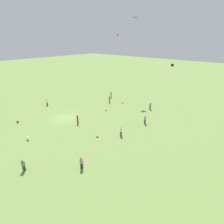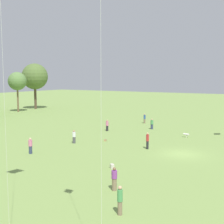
# 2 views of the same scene
# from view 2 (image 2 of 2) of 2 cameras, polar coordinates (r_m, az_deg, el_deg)

# --- Properties ---
(ground_plane) EXTENTS (240.00, 240.00, 0.00)m
(ground_plane) POSITION_cam_2_polar(r_m,az_deg,el_deg) (34.52, 12.63, -7.50)
(ground_plane) COLOR #7A994C
(tree_5) EXTENTS (4.24, 4.24, 9.31)m
(tree_5) POSITION_cam_2_polar(r_m,az_deg,el_deg) (75.66, -16.94, 5.39)
(tree_5) COLOR brown
(tree_5) RESTS_ON ground_plane
(tree_6) EXTENTS (6.56, 6.56, 11.54)m
(tree_6) POSITION_cam_2_polar(r_m,az_deg,el_deg) (81.76, -13.94, 6.30)
(tree_6) COLOR brown
(tree_6) RESTS_ON ground_plane
(person_0) EXTENTS (0.50, 0.50, 1.72)m
(person_0) POSITION_cam_2_polar(r_m,az_deg,el_deg) (47.52, -0.89, -2.46)
(person_0) COLOR #232328
(person_0) RESTS_ON ground_plane
(person_1) EXTENTS (0.41, 0.41, 1.80)m
(person_1) POSITION_cam_2_polar(r_m,az_deg,el_deg) (19.36, 1.46, -15.81)
(person_1) COLOR #847056
(person_1) RESTS_ON ground_plane
(person_2) EXTENTS (0.63, 0.63, 1.65)m
(person_2) POSITION_cam_2_polar(r_m,az_deg,el_deg) (49.46, 7.30, -2.21)
(person_2) COLOR #333D5B
(person_2) RESTS_ON ground_plane
(person_3) EXTENTS (0.57, 0.57, 1.75)m
(person_3) POSITION_cam_2_polar(r_m,az_deg,el_deg) (34.74, -14.70, -6.01)
(person_3) COLOR #333D5B
(person_3) RESTS_ON ground_plane
(person_4) EXTENTS (0.57, 0.57, 1.74)m
(person_4) POSITION_cam_2_polar(r_m,az_deg,el_deg) (23.16, 0.43, -12.16)
(person_4) COLOR #847056
(person_4) RESTS_ON ground_plane
(person_5) EXTENTS (0.60, 0.60, 1.65)m
(person_5) POSITION_cam_2_polar(r_m,az_deg,el_deg) (39.11, -6.96, -4.53)
(person_5) COLOR #4C4C51
(person_5) RESTS_ON ground_plane
(person_6) EXTENTS (0.47, 0.47, 1.72)m
(person_6) POSITION_cam_2_polar(r_m,az_deg,el_deg) (55.42, 5.98, -1.19)
(person_6) COLOR #847056
(person_6) RESTS_ON ground_plane
(person_9) EXTENTS (0.43, 0.43, 1.91)m
(person_9) POSITION_cam_2_polar(r_m,az_deg,el_deg) (35.97, 6.51, -5.22)
(person_9) COLOR #232328
(person_9) RESTS_ON ground_plane
(dog_0) EXTENTS (0.30, 0.85, 0.57)m
(dog_0) POSITION_cam_2_polar(r_m,az_deg,el_deg) (43.81, 13.37, -4.00)
(dog_0) COLOR silver
(dog_0) RESTS_ON ground_plane
(picnic_bag_0) EXTENTS (0.31, 0.36, 0.27)m
(picnic_bag_0) POSITION_cam_2_polar(r_m,az_deg,el_deg) (40.09, -1.25, -5.19)
(picnic_bag_0) COLOR #A58459
(picnic_bag_0) RESTS_ON ground_plane
(picnic_bag_2) EXTENTS (0.48, 0.49, 0.39)m
(picnic_bag_2) POSITION_cam_2_polar(r_m,az_deg,el_deg) (28.60, 0.01, -9.88)
(picnic_bag_2) COLOR beige
(picnic_bag_2) RESTS_ON ground_plane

